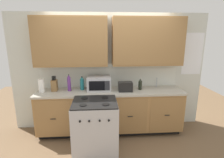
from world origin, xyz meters
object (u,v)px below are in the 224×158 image
toaster (125,87)px  bottle_teal (82,83)px  paper_towel_roll (41,86)px  bottle_dark (140,84)px  bottle_violet (69,83)px  stove_range (95,127)px  microwave (99,83)px  knife_block (54,85)px

toaster → bottle_teal: bottle_teal is taller
paper_towel_roll → bottle_dark: size_ratio=1.16×
toaster → paper_towel_roll: (-1.66, 0.07, 0.03)m
bottle_violet → bottle_dark: bearing=-0.8°
stove_range → paper_towel_roll: paper_towel_roll is taller
microwave → knife_block: size_ratio=1.55×
knife_block → bottle_dark: bearing=-1.5°
knife_block → bottle_violet: bottle_violet is taller
bottle_dark → microwave: bearing=177.6°
stove_range → bottle_teal: bearing=110.3°
toaster → paper_towel_roll: bearing=177.6°
knife_block → paper_towel_roll: bearing=-164.7°
microwave → paper_towel_roll: 1.14m
stove_range → bottle_violet: size_ratio=2.80×
stove_range → bottle_dark: bearing=35.4°
microwave → bottle_violet: bearing=-178.5°
bottle_dark → paper_towel_roll: bearing=-179.4°
bottle_dark → toaster: bearing=-164.5°
microwave → knife_block: knife_block is taller
toaster → paper_towel_roll: size_ratio=1.08×
bottle_dark → bottle_violet: 1.45m
toaster → microwave: bearing=166.6°
toaster → bottle_dark: size_ratio=1.25×
microwave → paper_towel_roll: bearing=-177.2°
paper_towel_roll → bottle_violet: bearing=4.2°
toaster → knife_block: (-1.43, 0.13, 0.02)m
toaster → bottle_dark: bottle_dark is taller
toaster → paper_towel_roll: paper_towel_roll is taller
stove_range → microwave: size_ratio=1.98×
knife_block → bottle_teal: knife_block is taller
microwave → knife_block: 0.90m
paper_towel_roll → toaster: bearing=-2.4°
stove_range → paper_towel_roll: (-1.06, 0.64, 0.58)m
knife_block → bottle_dark: (1.75, -0.04, -0.01)m
paper_towel_roll → bottle_teal: size_ratio=0.93×
toaster → bottle_violet: bearing=174.4°
microwave → bottle_violet: (-0.60, -0.02, 0.03)m
microwave → paper_towel_roll: microwave is taller
knife_block → bottle_dark: knife_block is taller
stove_range → toaster: toaster is taller
stove_range → paper_towel_roll: bearing=149.0°
toaster → bottle_teal: bearing=168.9°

